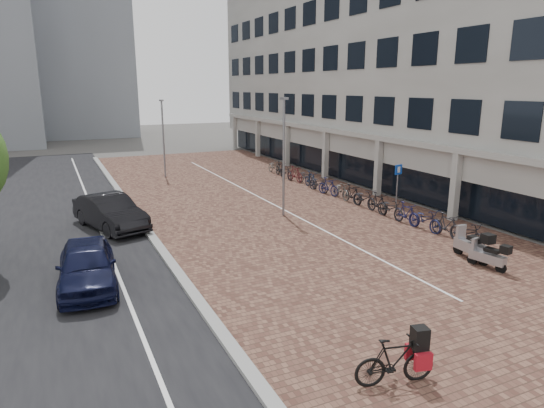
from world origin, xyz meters
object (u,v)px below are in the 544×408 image
at_px(hero_bike, 395,360).
at_px(parking_sign, 398,180).
at_px(car_dark, 110,212).
at_px(car_navy, 87,265).
at_px(scooter_front, 472,244).
at_px(scooter_back, 488,255).

height_order(hero_bike, parking_sign, parking_sign).
bearing_deg(car_dark, car_navy, -120.93).
bearing_deg(car_dark, hero_bike, -92.51).
xyz_separation_m(hero_bike, scooter_front, (7.65, 4.99, 0.04)).
relative_size(hero_bike, scooter_front, 1.07).
relative_size(car_navy, parking_sign, 1.79).
xyz_separation_m(scooter_front, scooter_back, (-0.18, -0.90, -0.10)).
xyz_separation_m(scooter_back, parking_sign, (2.38, 7.94, 1.14)).
bearing_deg(parking_sign, car_navy, -178.80).
xyz_separation_m(car_dark, scooter_front, (11.80, -10.01, -0.17)).
distance_m(scooter_front, scooter_back, 0.92).
bearing_deg(car_dark, scooter_front, -58.29).
bearing_deg(car_navy, scooter_back, -14.08).
xyz_separation_m(hero_bike, scooter_back, (7.47, 4.09, -0.06)).
xyz_separation_m(car_dark, scooter_back, (11.62, -10.91, -0.27)).
height_order(scooter_back, parking_sign, parking_sign).
distance_m(car_dark, scooter_front, 15.48).
bearing_deg(scooter_front, parking_sign, 76.77).
bearing_deg(car_navy, car_dark, 81.31).
bearing_deg(scooter_back, car_dark, 124.51).
height_order(car_dark, scooter_back, car_dark).
relative_size(scooter_front, parking_sign, 0.73).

